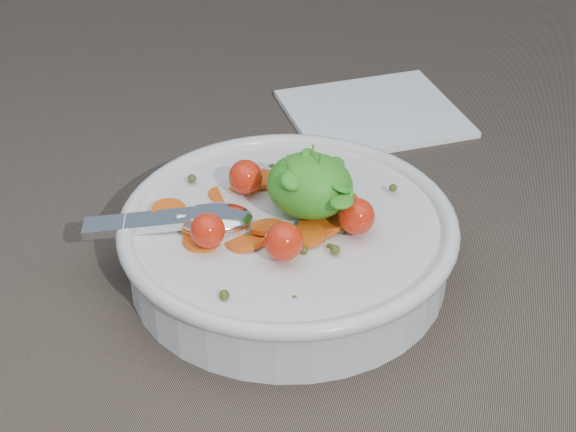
# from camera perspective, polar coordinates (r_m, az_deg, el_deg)

# --- Properties ---
(ground) EXTENTS (6.00, 6.00, 0.00)m
(ground) POSITION_cam_1_polar(r_m,az_deg,el_deg) (0.64, -0.50, -3.51)
(ground) COLOR brown
(ground) RESTS_ON ground
(bowl) EXTENTS (0.26, 0.24, 0.10)m
(bowl) POSITION_cam_1_polar(r_m,az_deg,el_deg) (0.62, -0.01, -1.60)
(bowl) COLOR silver
(bowl) RESTS_ON ground
(napkin) EXTENTS (0.20, 0.20, 0.01)m
(napkin) POSITION_cam_1_polar(r_m,az_deg,el_deg) (0.84, 5.54, 6.63)
(napkin) COLOR white
(napkin) RESTS_ON ground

